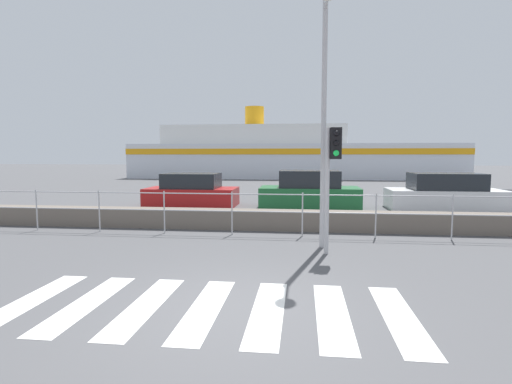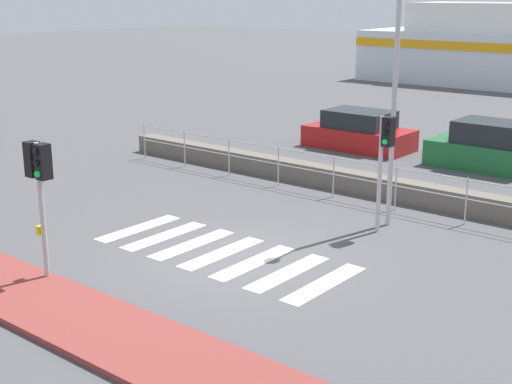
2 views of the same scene
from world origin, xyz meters
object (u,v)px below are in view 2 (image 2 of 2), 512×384
traffic_light_far (385,148)px  parked_car_green (495,149)px  parked_car_red (359,132)px  traffic_light_near (39,174)px  streetlamp (391,81)px

traffic_light_far → parked_car_green: size_ratio=0.68×
traffic_light_far → parked_car_red: 9.66m
traffic_light_far → traffic_light_near: bearing=-118.2°
traffic_light_near → parked_car_green: size_ratio=0.68×
traffic_light_near → parked_car_green: bearing=77.4°
traffic_light_near → parked_car_red: size_ratio=0.72×
parked_car_red → parked_car_green: (5.04, -0.00, 0.06)m
traffic_light_near → streetlamp: (3.46, 7.19, 1.35)m
streetlamp → parked_car_green: bearing=91.3°
parked_car_red → parked_car_green: 5.04m
traffic_light_near → traffic_light_far: bearing=61.8°
traffic_light_far → parked_car_green: (-0.34, 7.88, -1.39)m
parked_car_green → traffic_light_near: bearing=-102.6°
parked_car_red → parked_car_green: parked_car_green is taller
traffic_light_far → parked_car_red: bearing=124.4°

